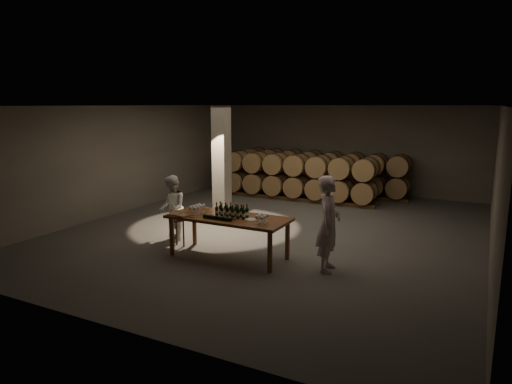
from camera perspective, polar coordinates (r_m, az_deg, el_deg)
The scene contains 15 objects.
room at distance 12.74m, azimuth -4.32°, elevation 3.51°, with size 12.00×12.00×12.00m.
tasting_table at distance 9.71m, azimuth -3.47°, elevation -3.67°, with size 2.60×1.10×0.90m.
barrel_stack_back at distance 16.84m, azimuth 8.26°, elevation 2.58°, with size 6.26×0.95×1.57m.
barrel_stack_front at distance 15.68m, azimuth 5.24°, elevation 2.03°, with size 5.48×0.95×1.57m.
bottle_cluster at distance 9.63m, azimuth -3.05°, elevation -2.50°, with size 0.72×0.22×0.30m.
lying_bottles at distance 9.43m, azimuth -4.77°, elevation -3.21°, with size 0.77×0.08×0.08m.
glass_cluster_left at distance 10.02m, azimuth -7.40°, elevation -1.89°, with size 0.20×0.42×0.18m.
glass_cluster_right at distance 9.12m, azimuth 0.75°, elevation -3.12°, with size 0.19×0.30×0.17m.
plate at distance 9.38m, azimuth -0.67°, elevation -3.46°, with size 0.25×0.25×0.01m, color white.
notebook_near at distance 9.81m, azimuth -9.19°, elevation -2.93°, with size 0.26×0.21×0.03m, color brown.
notebook_corner at distance 10.01m, azimuth -10.18°, elevation -2.69°, with size 0.22×0.28×0.02m, color brown.
pen at distance 9.66m, azimuth -8.09°, elevation -3.17°, with size 0.01×0.01×0.14m, color black.
stool at distance 10.64m, azimuth -9.78°, elevation -3.88°, with size 0.40×0.40×0.67m.
person_man at distance 9.01m, azimuth 9.05°, elevation -3.94°, with size 0.69×0.45×1.90m, color beige.
person_woman at distance 11.07m, azimuth -10.48°, elevation -2.03°, with size 0.77×0.60×1.59m, color white.
Camera 1 is at (4.80, -10.58, 3.24)m, focal length 32.00 mm.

